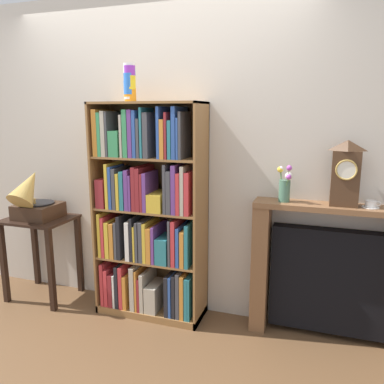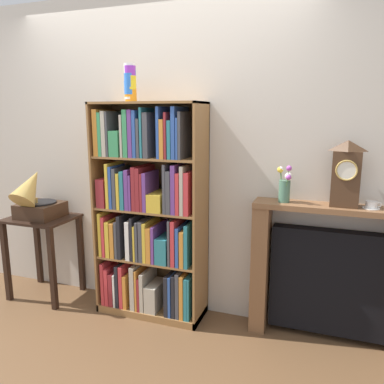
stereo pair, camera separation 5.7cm
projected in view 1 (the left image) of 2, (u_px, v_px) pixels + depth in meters
The scene contains 10 objects.
ground_plane at pixel (148, 317), 3.20m from camera, with size 8.11×6.40×0.02m, color brown.
wall_back at pixel (179, 158), 3.16m from camera, with size 5.11×0.08×2.60m, color beige.
bookshelf at pixel (148, 219), 3.11m from camera, with size 0.89×0.35×1.75m.
cup_stack at pixel (130, 83), 2.90m from camera, with size 0.09×0.09×0.28m.
side_table_left at pixel (41, 239), 3.45m from camera, with size 0.57×0.46×0.75m.
gramophone at pixel (33, 199), 3.32m from camera, with size 0.35×0.46×0.49m.
fireplace_mantel at pixel (329, 274), 2.81m from camera, with size 1.12×0.23×1.03m.
mantel_clock at pixel (346, 173), 2.63m from camera, with size 0.18×0.12×0.46m.
flower_vase at pixel (285, 186), 2.77m from camera, with size 0.11×0.11×0.27m.
teacup_with_saucer at pixel (371, 204), 2.61m from camera, with size 0.12×0.11×0.05m.
Camera 1 is at (1.29, -2.65, 1.66)m, focal length 35.92 mm.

